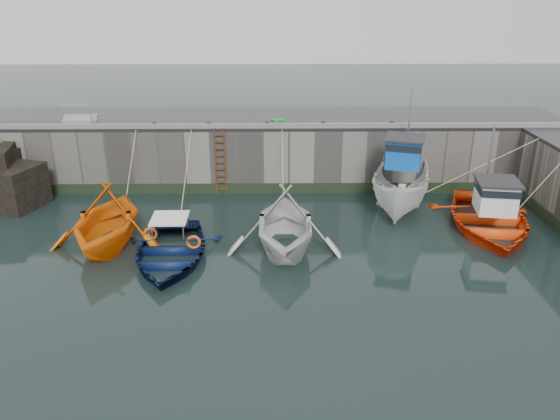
{
  "coord_description": "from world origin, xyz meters",
  "views": [
    {
      "loc": [
        0.48,
        -14.65,
        9.04
      ],
      "look_at": [
        0.73,
        4.82,
        1.2
      ],
      "focal_mm": 35.0,
      "sensor_mm": 36.0,
      "label": 1
    }
  ],
  "objects_px": {
    "fish_crate": "(279,122)",
    "bollard_b": "(209,124)",
    "boat_near_blue": "(170,259)",
    "boat_far_orange": "(489,218)",
    "bollard_a": "(155,125)",
    "bollard_c": "(267,124)",
    "bollard_d": "(323,124)",
    "boat_near_blacktrim": "(285,249)",
    "bollard_e": "(392,124)",
    "ladder": "(220,162)",
    "boat_far_white": "(402,186)",
    "boat_near_white": "(110,245)"
  },
  "relations": [
    {
      "from": "bollard_c",
      "to": "bollard_e",
      "type": "height_order",
      "value": "same"
    },
    {
      "from": "boat_near_blacktrim",
      "to": "boat_far_orange",
      "type": "height_order",
      "value": "boat_far_orange"
    },
    {
      "from": "boat_near_blacktrim",
      "to": "fish_crate",
      "type": "distance_m",
      "value": 7.48
    },
    {
      "from": "boat_near_white",
      "to": "boat_far_orange",
      "type": "bearing_deg",
      "value": 7.04
    },
    {
      "from": "bollard_c",
      "to": "bollard_d",
      "type": "bearing_deg",
      "value": 0.0
    },
    {
      "from": "ladder",
      "to": "fish_crate",
      "type": "bearing_deg",
      "value": 13.76
    },
    {
      "from": "bollard_a",
      "to": "bollard_e",
      "type": "bearing_deg",
      "value": 0.0
    },
    {
      "from": "boat_far_orange",
      "to": "bollard_a",
      "type": "distance_m",
      "value": 15.23
    },
    {
      "from": "boat_near_blacktrim",
      "to": "bollard_a",
      "type": "bearing_deg",
      "value": 133.44
    },
    {
      "from": "boat_far_white",
      "to": "bollard_a",
      "type": "relative_size",
      "value": 24.3
    },
    {
      "from": "boat_near_blue",
      "to": "boat_far_orange",
      "type": "bearing_deg",
      "value": 10.37
    },
    {
      "from": "bollard_a",
      "to": "bollard_d",
      "type": "height_order",
      "value": "same"
    },
    {
      "from": "boat_near_white",
      "to": "bollard_a",
      "type": "distance_m",
      "value": 6.85
    },
    {
      "from": "boat_near_white",
      "to": "bollard_d",
      "type": "distance_m",
      "value": 10.97
    },
    {
      "from": "ladder",
      "to": "bollard_c",
      "type": "xyz_separation_m",
      "value": [
        2.2,
        0.34,
        1.71
      ]
    },
    {
      "from": "ladder",
      "to": "bollard_e",
      "type": "distance_m",
      "value": 8.19
    },
    {
      "from": "bollard_b",
      "to": "bollard_d",
      "type": "xyz_separation_m",
      "value": [
        5.3,
        0.0,
        0.0
      ]
    },
    {
      "from": "ladder",
      "to": "bollard_e",
      "type": "height_order",
      "value": "bollard_e"
    },
    {
      "from": "bollard_a",
      "to": "bollard_c",
      "type": "bearing_deg",
      "value": 0.0
    },
    {
      "from": "ladder",
      "to": "boat_far_white",
      "type": "distance_m",
      "value": 8.39
    },
    {
      "from": "ladder",
      "to": "bollard_c",
      "type": "relative_size",
      "value": 11.43
    },
    {
      "from": "ladder",
      "to": "boat_far_white",
      "type": "relative_size",
      "value": 0.47
    },
    {
      "from": "bollard_a",
      "to": "bollard_c",
      "type": "relative_size",
      "value": 1.0
    },
    {
      "from": "fish_crate",
      "to": "bollard_b",
      "type": "xyz_separation_m",
      "value": [
        -3.24,
        -0.33,
        -0.02
      ]
    },
    {
      "from": "boat_near_blacktrim",
      "to": "bollard_b",
      "type": "bearing_deg",
      "value": 118.71
    },
    {
      "from": "boat_far_white",
      "to": "bollard_a",
      "type": "xyz_separation_m",
      "value": [
        -11.16,
        2.23,
        2.26
      ]
    },
    {
      "from": "bollard_a",
      "to": "boat_near_blacktrim",
      "type": "bearing_deg",
      "value": -47.23
    },
    {
      "from": "boat_near_blacktrim",
      "to": "bollard_e",
      "type": "bearing_deg",
      "value": 51.95
    },
    {
      "from": "bollard_c",
      "to": "boat_far_orange",
      "type": "bearing_deg",
      "value": -26.47
    },
    {
      "from": "fish_crate",
      "to": "bollard_c",
      "type": "bearing_deg",
      "value": -171.37
    },
    {
      "from": "fish_crate",
      "to": "bollard_a",
      "type": "xyz_separation_m",
      "value": [
        -5.74,
        -0.33,
        -0.02
      ]
    },
    {
      "from": "boat_near_blacktrim",
      "to": "bollard_d",
      "type": "relative_size",
      "value": 18.78
    },
    {
      "from": "boat_near_white",
      "to": "boat_near_blacktrim",
      "type": "xyz_separation_m",
      "value": [
        6.7,
        -0.42,
        0.0
      ]
    },
    {
      "from": "boat_far_white",
      "to": "bollard_b",
      "type": "height_order",
      "value": "boat_far_white"
    },
    {
      "from": "boat_near_blacktrim",
      "to": "fish_crate",
      "type": "bearing_deg",
      "value": 92.0
    },
    {
      "from": "boat_near_white",
      "to": "bollard_c",
      "type": "bearing_deg",
      "value": 46.29
    },
    {
      "from": "boat_near_white",
      "to": "boat_near_blacktrim",
      "type": "bearing_deg",
      "value": -2.0
    },
    {
      "from": "boat_near_blue",
      "to": "bollard_d",
      "type": "xyz_separation_m",
      "value": [
        6.08,
        7.12,
        3.3
      ]
    },
    {
      "from": "bollard_b",
      "to": "ladder",
      "type": "bearing_deg",
      "value": -33.86
    },
    {
      "from": "ladder",
      "to": "bollard_d",
      "type": "height_order",
      "value": "bollard_d"
    },
    {
      "from": "ladder",
      "to": "boat_near_blue",
      "type": "distance_m",
      "value": 7.09
    },
    {
      "from": "bollard_c",
      "to": "bollard_d",
      "type": "relative_size",
      "value": 1.0
    },
    {
      "from": "bollard_b",
      "to": "bollard_e",
      "type": "height_order",
      "value": "same"
    },
    {
      "from": "bollard_b",
      "to": "bollard_d",
      "type": "height_order",
      "value": "same"
    },
    {
      "from": "bollard_a",
      "to": "fish_crate",
      "type": "bearing_deg",
      "value": 3.34
    },
    {
      "from": "ladder",
      "to": "boat_far_white",
      "type": "bearing_deg",
      "value": -13.06
    },
    {
      "from": "boat_far_white",
      "to": "ladder",
      "type": "bearing_deg",
      "value": -175.91
    },
    {
      "from": "boat_near_blacktrim",
      "to": "bollard_e",
      "type": "distance_m",
      "value": 8.81
    },
    {
      "from": "boat_far_orange",
      "to": "bollard_b",
      "type": "height_order",
      "value": "boat_far_orange"
    },
    {
      "from": "boat_far_orange",
      "to": "ladder",
      "type": "bearing_deg",
      "value": 168.48
    }
  ]
}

